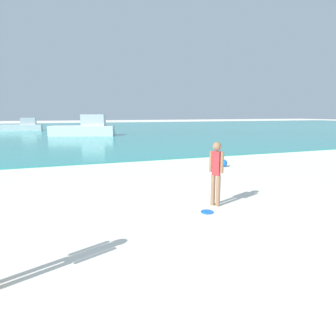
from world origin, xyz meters
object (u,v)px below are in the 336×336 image
(frisbee, at_px, (207,212))
(boat_far, at_px, (23,126))
(boat_near, at_px, (85,128))
(person_standing, at_px, (216,170))
(beach_ball, at_px, (224,163))

(frisbee, bearing_deg, boat_far, 101.95)
(boat_far, bearing_deg, frisbee, 106.59)
(boat_near, xyz_separation_m, boat_far, (-6.81, 11.69, -0.16))
(frisbee, relative_size, boat_far, 0.06)
(person_standing, xyz_separation_m, frisbee, (-0.43, -0.38, -0.89))
(person_standing, bearing_deg, boat_near, -33.71)
(frisbee, bearing_deg, boat_near, 91.81)
(person_standing, relative_size, boat_far, 0.32)
(person_standing, distance_m, frisbee, 1.05)
(person_standing, xyz_separation_m, beach_ball, (2.98, 4.45, -0.74))
(beach_ball, bearing_deg, frisbee, -125.24)
(person_standing, xyz_separation_m, boat_near, (-1.19, 23.70, -0.11))
(frisbee, height_order, boat_far, boat_far)
(boat_near, height_order, boat_far, boat_near)
(person_standing, distance_m, boat_near, 23.73)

